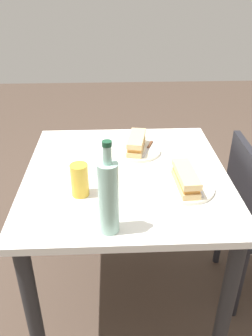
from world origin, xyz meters
The scene contains 10 objects.
ground_plane centered at (0.00, 0.00, 0.00)m, with size 8.00×8.00×0.00m, color #47382D.
dining_table centered at (0.00, 0.00, 0.62)m, with size 0.93×0.87×0.74m.
plate_near centered at (0.14, 0.23, 0.75)m, with size 0.24×0.24×0.01m, color silver.
baguette_sandwich_near centered at (0.14, 0.23, 0.79)m, with size 0.22×0.08×0.07m.
knife_near centered at (0.13, 0.28, 0.76)m, with size 0.18×0.02×0.01m.
plate_far centered at (-0.19, 0.06, 0.75)m, with size 0.24×0.24×0.01m, color silver.
baguette_sandwich_far centered at (-0.19, 0.06, 0.79)m, with size 0.21×0.11×0.07m.
knife_far centered at (-0.19, 0.11, 0.76)m, with size 0.17×0.07×0.01m.
water_bottle centered at (0.38, -0.07, 0.88)m, with size 0.07×0.07×0.33m.
beer_glass centered at (0.16, -0.18, 0.81)m, with size 0.07×0.07×0.13m, color gold.
Camera 1 is at (1.29, -0.06, 1.50)m, focal length 36.74 mm.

